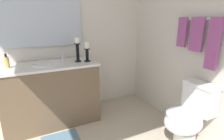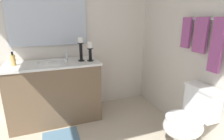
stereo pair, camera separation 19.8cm
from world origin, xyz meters
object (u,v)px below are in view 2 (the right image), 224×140
(candle_holder_tall, at_px, (90,51))
(towel_near_vanity, at_px, (186,33))
(candle_holder_short, at_px, (81,49))
(vanity_cabinet, at_px, (56,92))
(mirror, at_px, (48,21))
(sink_basin, at_px, (53,65))
(towel_center, at_px, (200,35))
(soap_bottle, at_px, (13,60))
(towel_bar, at_px, (204,19))
(towel_near_corner, at_px, (217,46))
(toilet, at_px, (188,121))

(candle_holder_tall, height_order, towel_near_vanity, towel_near_vanity)
(candle_holder_short, bearing_deg, vanity_cabinet, -94.39)
(mirror, bearing_deg, candle_holder_short, 51.63)
(sink_basin, height_order, towel_center, towel_center)
(vanity_cabinet, bearing_deg, candle_holder_short, 85.61)
(soap_bottle, height_order, towel_bar, towel_bar)
(towel_center, bearing_deg, candle_holder_tall, -131.96)
(sink_basin, relative_size, candle_holder_tall, 1.48)
(vanity_cabinet, distance_m, candle_holder_tall, 0.77)
(candle_holder_short, relative_size, towel_center, 0.87)
(towel_near_vanity, bearing_deg, sink_basin, -117.00)
(vanity_cabinet, xyz_separation_m, soap_bottle, (-0.01, -0.48, 0.51))
(towel_bar, bearing_deg, towel_near_vanity, -175.22)
(towel_near_corner, bearing_deg, candle_holder_short, -135.97)
(candle_holder_tall, relative_size, candle_holder_short, 0.81)
(sink_basin, xyz_separation_m, towel_near_vanity, (0.78, 1.53, 0.46))
(sink_basin, height_order, candle_holder_tall, candle_holder_tall)
(soap_bottle, bearing_deg, towel_bar, 63.66)
(towel_bar, distance_m, towel_near_corner, 0.33)
(towel_near_corner, bearing_deg, toilet, -97.34)
(towel_center, bearing_deg, soap_bottle, -116.54)
(soap_bottle, distance_m, towel_near_corner, 2.37)
(candle_holder_tall, xyz_separation_m, towel_near_corner, (1.13, 1.02, 0.18))
(mirror, relative_size, towel_center, 2.86)
(towel_bar, relative_size, towel_near_vanity, 1.80)
(sink_basin, height_order, towel_near_vanity, towel_near_vanity)
(vanity_cabinet, height_order, towel_bar, towel_bar)
(mirror, relative_size, towel_near_vanity, 3.05)
(candle_holder_short, bearing_deg, towel_near_corner, 44.03)
(candle_holder_short, height_order, towel_near_corner, towel_near_corner)
(candle_holder_tall, distance_m, towel_center, 1.40)
(soap_bottle, bearing_deg, towel_near_corner, 58.76)
(soap_bottle, relative_size, towel_bar, 0.28)
(towel_center, relative_size, towel_near_corner, 0.70)
(towel_bar, xyz_separation_m, towel_near_corner, (0.22, -0.02, -0.25))
(soap_bottle, xyz_separation_m, towel_bar, (1.00, 2.03, 0.50))
(candle_holder_tall, relative_size, towel_near_corner, 0.49)
(mirror, xyz_separation_m, soap_bottle, (0.27, -0.48, -0.47))
(candle_holder_tall, bearing_deg, towel_near_corner, 42.01)
(towel_near_corner, bearing_deg, sink_basin, -128.32)
(vanity_cabinet, height_order, towel_near_vanity, towel_near_vanity)
(soap_bottle, height_order, towel_near_vanity, towel_near_vanity)
(vanity_cabinet, xyz_separation_m, towel_center, (1.00, 1.53, 0.84))
(vanity_cabinet, distance_m, mirror, 1.02)
(vanity_cabinet, bearing_deg, towel_near_vanity, 63.02)
(towel_center, bearing_deg, towel_near_vanity, 180.00)
(candle_holder_tall, bearing_deg, candle_holder_short, -111.45)
(sink_basin, relative_size, towel_bar, 0.62)
(soap_bottle, distance_m, towel_center, 2.27)
(mirror, relative_size, toilet, 1.46)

